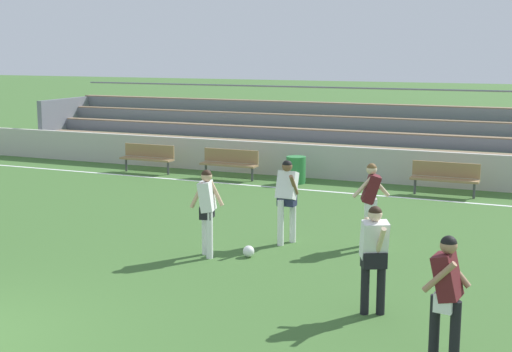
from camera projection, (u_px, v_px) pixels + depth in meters
field_line_sideline at (275, 187)px, 20.57m from camera, size 44.00×0.12×0.01m
sideline_wall at (298, 160)px, 22.21m from camera, size 48.00×0.16×1.02m
bleacher_stand at (351, 135)px, 23.79m from camera, size 23.21×3.44×2.59m
bench_near_bin at (230, 161)px, 21.82m from camera, size 1.80×0.40×0.90m
bench_far_left at (148, 156)px, 22.94m from camera, size 1.80×0.40×0.90m
bench_far_right at (445, 176)px, 19.32m from camera, size 1.80×0.40×0.90m
trash_bin at (296, 170)px, 21.16m from camera, size 0.57×0.57×0.80m
player_white_challenging at (287, 194)px, 14.44m from camera, size 0.46×0.60×1.72m
player_white_pressing_high at (207, 205)px, 13.55m from camera, size 0.54×0.46×1.68m
player_white_wide_right at (374, 251)px, 10.56m from camera, size 0.50×0.64×1.65m
player_dark_dropping_back at (371, 197)px, 14.18m from camera, size 0.68×0.49×1.70m
player_dark_trailing_run at (447, 290)px, 8.72m from camera, size 0.54×0.50×1.70m
soccer_ball at (249, 251)px, 13.66m from camera, size 0.22×0.22×0.22m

